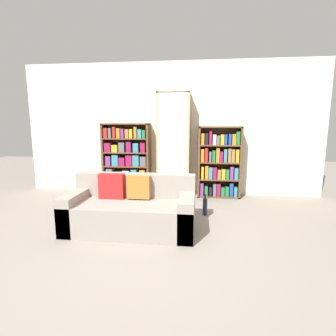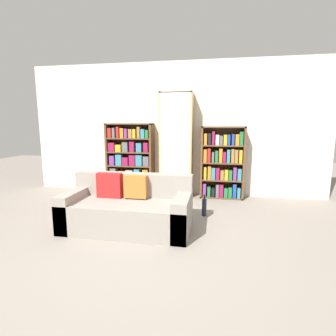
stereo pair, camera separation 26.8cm
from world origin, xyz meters
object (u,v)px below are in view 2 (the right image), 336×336
bookshelf_right (222,164)px  wine_bottle (204,207)px  display_cabinet (176,145)px  bookshelf_left (130,160)px  couch (128,209)px

bookshelf_right → wine_bottle: 1.29m
bookshelf_right → display_cabinet: bearing=-179.1°
bookshelf_left → display_cabinet: bearing=-0.9°
display_cabinet → wine_bottle: 1.56m
display_cabinet → bookshelf_right: display_cabinet is taller
couch → wine_bottle: 1.26m
display_cabinet → bookshelf_right: size_ratio=1.47×
bookshelf_left → display_cabinet: display_cabinet is taller
couch → wine_bottle: (1.04, 0.70, -0.13)m
couch → bookshelf_left: bookshelf_left is taller
bookshelf_left → bookshelf_right: bearing=-0.0°
bookshelf_right → wine_bottle: bearing=-104.3°
bookshelf_left → couch: bearing=-72.8°
bookshelf_left → wine_bottle: 2.06m
wine_bottle → display_cabinet: bearing=119.2°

